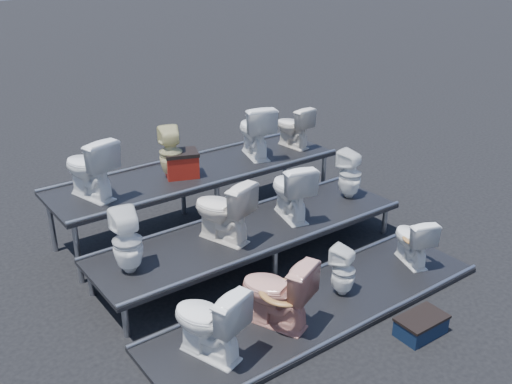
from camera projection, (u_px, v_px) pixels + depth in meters
ground at (252, 261)px, 7.44m from camera, size 80.00×80.00×0.00m
tier_front at (319, 306)px, 6.47m from camera, size 4.20×1.20×0.06m
tier_mid at (252, 245)px, 7.35m from camera, size 4.20×1.20×0.46m
tier_back at (199, 198)px, 8.23m from camera, size 4.20×1.20×0.86m
toilet_0 at (208, 321)px, 5.50m from camera, size 0.67×0.88×0.80m
toilet_1 at (276, 292)px, 5.95m from camera, size 0.73×0.91×0.81m
toilet_2 at (343, 271)px, 6.53m from camera, size 0.34×0.35×0.60m
toilet_3 at (413, 239)px, 7.17m from camera, size 0.56×0.72×0.65m
toilet_4 at (127, 242)px, 6.20m from camera, size 0.38×0.39×0.74m
toilet_5 at (222, 210)px, 6.86m from camera, size 0.67×0.88×0.79m
toilet_6 at (291, 190)px, 7.44m from camera, size 0.62×0.85×0.78m
toilet_7 at (350, 174)px, 8.05m from camera, size 0.37×0.38×0.70m
toilet_8 at (89, 167)px, 7.05m from camera, size 0.63×0.86×0.79m
toilet_9 at (171, 153)px, 7.69m from camera, size 0.40×0.40×0.70m
toilet_10 at (255, 130)px, 8.43m from camera, size 0.66×0.88×0.80m
toilet_11 at (293, 126)px, 8.87m from camera, size 0.41×0.67×0.65m
red_crate at (182, 165)px, 7.79m from camera, size 0.52×0.47×0.31m
step_stool at (421, 327)px, 6.01m from camera, size 0.53×0.32×0.19m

